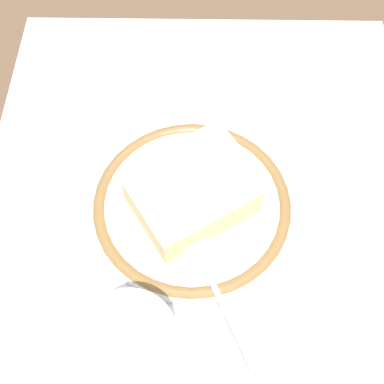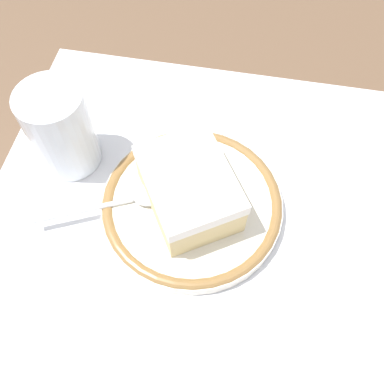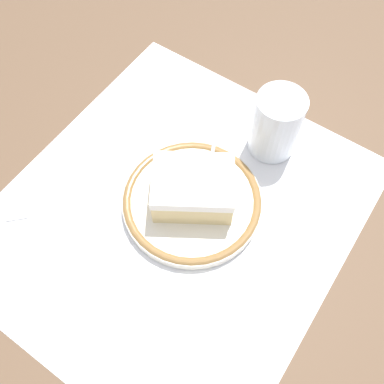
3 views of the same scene
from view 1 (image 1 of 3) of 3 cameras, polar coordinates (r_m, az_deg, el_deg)
ground_plane at (r=0.48m, az=1.40°, el=0.24°), size 2.40×2.40×0.00m
placemat at (r=0.48m, az=1.40°, el=0.28°), size 0.48×0.43×0.00m
plate at (r=0.46m, az=-0.00°, el=-1.56°), size 0.18×0.18×0.02m
cake_slice at (r=0.43m, az=0.03°, el=0.04°), size 0.12×0.13×0.05m
spoon at (r=0.43m, az=0.94°, el=-7.39°), size 0.13×0.07×0.01m
cup at (r=0.38m, az=-6.60°, el=-18.31°), size 0.07×0.07×0.10m
napkin at (r=0.55m, az=-7.85°, el=11.06°), size 0.17×0.17×0.00m
sugar_packet at (r=0.57m, az=20.44°, el=9.73°), size 0.06×0.06×0.01m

